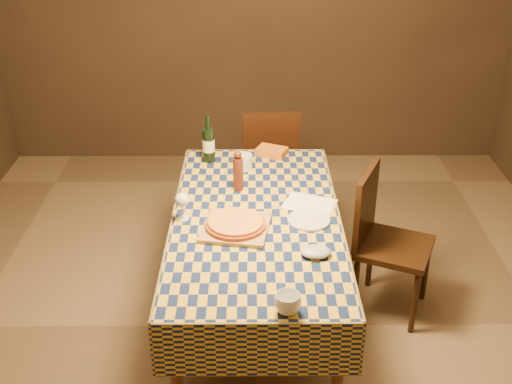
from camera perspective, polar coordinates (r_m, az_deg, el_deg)
room at (r=3.32m, az=0.01°, el=6.48°), size 5.00×5.10×2.70m
dining_table at (r=3.61m, az=0.00°, el=-3.27°), size 0.94×1.84×0.77m
cutting_board at (r=3.45m, az=-1.83°, el=-3.18°), size 0.40×0.40×0.02m
pizza at (r=3.44m, az=-1.83°, el=-2.80°), size 0.36×0.36×0.03m
pepper_mill at (r=3.81m, az=-1.60°, el=1.79°), size 0.07×0.07×0.25m
bowl at (r=3.46m, az=-1.31°, el=-2.89°), size 0.20×0.20×0.05m
wine_glass at (r=3.52m, az=-6.62°, el=-0.81°), size 0.08×0.08×0.16m
wine_bottle at (r=4.19m, az=-4.24°, el=4.25°), size 0.09×0.09×0.32m
deli_tub at (r=4.10m, az=-1.14°, el=2.71°), size 0.15×0.15×0.10m
takeout_container at (r=4.30m, az=1.39°, el=3.62°), size 0.23×0.20×0.05m
white_plate at (r=3.54m, az=4.71°, el=-2.50°), size 0.24×0.24×0.01m
tumbler at (r=2.85m, az=2.83°, el=-9.86°), size 0.14×0.14×0.09m
flour_patch at (r=3.71m, az=4.77°, el=-1.06°), size 0.34×0.31×0.00m
flour_bag at (r=3.24m, az=5.33°, el=-5.31°), size 0.18×0.15×0.05m
chair_far at (r=4.87m, az=1.22°, el=3.09°), size 0.45×0.46×0.93m
chair_right at (r=3.96m, az=11.16°, el=-3.72°), size 0.56×0.56×0.93m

